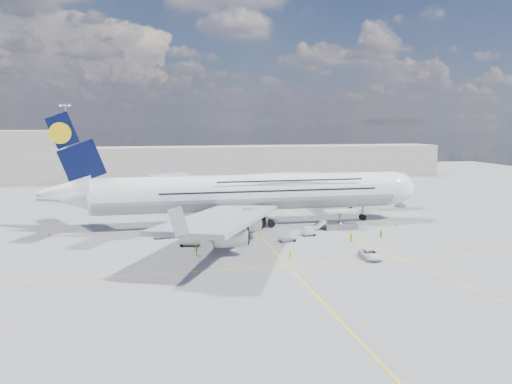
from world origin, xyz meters
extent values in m
plane|color=gray|center=(0.00, 0.00, 0.00)|extent=(300.00, 300.00, 0.00)
cube|color=yellow|center=(0.00, 0.00, 0.01)|extent=(0.25, 220.00, 0.01)
cube|color=yellow|center=(0.00, -20.00, 0.01)|extent=(120.00, 0.25, 0.01)
cube|color=yellow|center=(14.00, 10.00, 0.01)|extent=(14.16, 99.06, 0.01)
cylinder|color=white|center=(0.00, 10.00, 6.80)|extent=(62.00, 7.20, 7.20)
cylinder|color=#9EA0A5|center=(0.00, 10.00, 6.65)|extent=(60.76, 7.13, 7.13)
ellipsoid|color=white|center=(8.00, 10.00, 8.78)|extent=(36.00, 6.84, 3.76)
ellipsoid|color=white|center=(31.00, 10.00, 6.80)|extent=(11.52, 7.20, 7.20)
ellipsoid|color=black|center=(34.24, 10.00, 7.40)|extent=(3.84, 4.16, 1.44)
cone|color=white|center=(-35.50, 10.00, 7.60)|extent=(10.00, 6.84, 6.84)
cube|color=#080E32|center=(-33.50, 10.00, 16.40)|extent=(11.02, 0.46, 14.61)
cylinder|color=yellow|center=(-35.60, 10.00, 18.90)|extent=(4.00, 0.60, 4.00)
cube|color=#999EA3|center=(-8.00, 30.00, 5.60)|extent=(25.49, 39.15, 3.35)
cube|color=#999EA3|center=(-8.00, -10.00, 5.60)|extent=(25.49, 39.15, 3.35)
cylinder|color=#B7BABF|center=(-3.00, 22.50, 3.20)|extent=(5.20, 3.50, 3.50)
cylinder|color=#B7BABF|center=(-7.50, 33.00, 3.20)|extent=(5.20, 3.50, 3.50)
cylinder|color=#B7BABF|center=(-3.00, -2.50, 3.20)|extent=(5.20, 3.50, 3.50)
cylinder|color=#B7BABF|center=(-7.50, -13.00, 3.20)|extent=(5.20, 3.50, 3.50)
cylinder|color=gray|center=(25.00, 10.00, 2.20)|extent=(0.44, 0.44, 3.80)
cylinder|color=black|center=(25.00, 10.00, 0.65)|extent=(1.30, 0.90, 1.30)
cylinder|color=gray|center=(0.00, 10.00, 2.20)|extent=(0.56, 0.56, 3.80)
cylinder|color=black|center=(0.00, 13.20, 0.75)|extent=(1.50, 0.90, 1.50)
cube|color=#B7B7BC|center=(25.00, 18.60, 7.10)|extent=(3.00, 10.00, 2.60)
cube|color=#B7B7BC|center=(33.00, 23.60, 7.10)|extent=(18.00, 3.00, 2.60)
cylinder|color=gray|center=(27.00, 21.60, 3.55)|extent=(0.80, 0.80, 7.10)
cylinder|color=black|center=(27.00, 21.60, 0.45)|extent=(0.90, 0.80, 0.90)
cylinder|color=gray|center=(41.00, 23.60, 3.55)|extent=(1.00, 1.00, 7.10)
cube|color=gray|center=(41.00, 23.60, 0.40)|extent=(2.00, 2.00, 0.80)
cylinder|color=#B7B7BC|center=(25.00, 14.80, 7.10)|extent=(3.60, 3.60, 2.80)
cube|color=silver|center=(17.00, 2.90, 3.50)|extent=(6.50, 3.20, 0.35)
cube|color=gray|center=(17.00, 2.90, 0.55)|extent=(6.50, 3.20, 1.10)
cube|color=gray|center=(17.00, 2.90, 2.05)|extent=(0.22, 1.99, 3.00)
cylinder|color=black|center=(14.40, 1.70, 0.35)|extent=(0.70, 0.30, 0.70)
cube|color=silver|center=(12.80, 2.90, 1.00)|extent=(2.16, 2.60, 1.60)
cylinder|color=gray|center=(-40.00, 45.00, 12.50)|extent=(0.70, 0.70, 25.00)
cube|color=gray|center=(-40.00, 45.00, 25.20)|extent=(3.00, 0.40, 0.60)
cube|color=#B2AD9E|center=(0.00, 95.00, 6.00)|extent=(180.00, 16.00, 12.00)
cube|color=#B2AD9E|center=(-70.00, 100.00, 9.00)|extent=(40.00, 22.00, 18.00)
cube|color=#193814|center=(40.00, 140.00, 4.00)|extent=(160.00, 6.00, 8.00)
cube|color=gray|center=(-14.45, 1.61, 0.33)|extent=(3.17, 2.33, 0.17)
cylinder|color=black|center=(-15.58, 1.04, 0.21)|extent=(0.42, 0.17, 0.42)
cylinder|color=black|center=(-13.31, 2.17, 0.21)|extent=(0.42, 0.17, 0.42)
cube|color=gray|center=(-13.28, -4.97, 0.39)|extent=(3.74, 2.62, 0.20)
cylinder|color=black|center=(-14.64, -5.64, 0.25)|extent=(0.50, 0.20, 0.50)
cylinder|color=black|center=(-11.93, -4.29, 0.25)|extent=(0.50, 0.20, 0.50)
cube|color=gray|center=(-6.29, 0.72, 0.34)|extent=(2.97, 1.69, 0.17)
cylinder|color=black|center=(-7.45, 0.14, 0.21)|extent=(0.43, 0.17, 0.43)
cylinder|color=black|center=(-5.13, 1.30, 0.21)|extent=(0.43, 0.17, 0.43)
cube|color=silver|center=(-6.29, 0.72, 1.11)|extent=(2.20, 1.55, 1.45)
cube|color=gray|center=(-17.62, 1.61, 0.36)|extent=(3.48, 2.80, 0.18)
cylinder|color=black|center=(-18.86, 1.00, 0.23)|extent=(0.45, 0.18, 0.45)
cylinder|color=black|center=(-16.39, 2.23, 0.23)|extent=(0.45, 0.18, 0.45)
cube|color=gray|center=(9.00, -1.80, 0.30)|extent=(2.72, 1.72, 0.15)
cylinder|color=black|center=(7.98, -2.31, 0.19)|extent=(0.37, 0.15, 0.37)
cylinder|color=black|center=(10.02, -1.29, 0.19)|extent=(0.37, 0.15, 0.37)
cube|color=silver|center=(9.00, -1.80, 0.98)|extent=(2.04, 1.53, 1.28)
cube|color=gray|center=(3.95, -5.41, 0.35)|extent=(3.40, 2.62, 0.18)
cylinder|color=black|center=(2.75, -6.01, 0.22)|extent=(0.44, 0.18, 0.44)
cylinder|color=black|center=(5.16, -4.81, 0.22)|extent=(0.44, 0.18, 0.44)
cube|color=white|center=(-6.49, -0.66, 0.71)|extent=(3.04, 1.89, 1.31)
cube|color=black|center=(-6.49, -0.66, 1.51)|extent=(1.24, 1.40, 0.50)
cylinder|color=black|center=(-7.50, -1.21, 0.32)|extent=(0.65, 0.25, 0.65)
cylinder|color=black|center=(-5.48, -0.10, 0.32)|extent=(0.65, 0.25, 0.65)
cube|color=gray|center=(-13.95, 32.34, 0.89)|extent=(6.09, 3.41, 1.77)
cube|color=white|center=(-14.57, 32.34, 2.57)|extent=(4.65, 3.14, 1.95)
cube|color=white|center=(-11.74, 32.34, 1.68)|extent=(2.02, 2.35, 1.42)
cube|color=black|center=(-11.12, 32.34, 1.86)|extent=(0.54, 1.75, 0.80)
cylinder|color=black|center=(-12.00, 31.32, 0.49)|extent=(0.97, 0.31, 0.97)
cylinder|color=black|center=(-15.90, 33.35, 0.49)|extent=(0.97, 0.31, 0.97)
cube|color=orange|center=(-14.57, 32.34, 1.95)|extent=(4.70, 3.20, 0.44)
cube|color=gray|center=(-10.67, 50.87, 0.96)|extent=(6.32, 2.54, 1.92)
cube|color=white|center=(-11.34, 50.87, 2.78)|extent=(4.69, 2.58, 2.11)
cube|color=white|center=(-8.27, 50.87, 1.82)|extent=(1.81, 2.27, 1.53)
cube|color=black|center=(-7.60, 50.87, 2.01)|extent=(0.22, 1.92, 0.86)
cylinder|color=black|center=(-8.56, 49.77, 0.53)|extent=(1.05, 0.34, 1.05)
cylinder|color=black|center=(-12.77, 51.97, 0.53)|extent=(1.05, 0.34, 1.05)
imported|color=white|center=(13.48, -18.92, 0.72)|extent=(2.79, 5.33, 1.43)
imported|color=#C0E317|center=(28.40, 1.19, 0.95)|extent=(0.82, 0.79, 1.89)
imported|color=#BFF319|center=(21.36, -6.36, 0.77)|extent=(0.90, 0.95, 1.54)
imported|color=#B7F519|center=(-12.61, -11.62, 0.85)|extent=(0.46, 1.02, 1.70)
imported|color=#AAF81A|center=(14.97, -7.90, 0.83)|extent=(0.87, 0.97, 1.67)
imported|color=#B2FF1A|center=(1.12, -17.46, 0.79)|extent=(1.12, 0.78, 1.58)
cone|color=orange|center=(31.63, 15.06, 0.29)|extent=(0.45, 0.45, 0.57)
cube|color=orange|center=(31.63, 15.06, 0.02)|extent=(0.39, 0.39, 0.03)
cone|color=orange|center=(-6.83, 19.32, 0.25)|extent=(0.39, 0.39, 0.50)
cube|color=orange|center=(-6.83, 19.32, 0.01)|extent=(0.34, 0.34, 0.03)
cone|color=orange|center=(-15.91, 39.10, 0.29)|extent=(0.46, 0.46, 0.58)
cube|color=orange|center=(-15.91, 39.10, 0.02)|extent=(0.39, 0.39, 0.03)
cone|color=orange|center=(-9.36, 1.80, 0.25)|extent=(0.39, 0.39, 0.49)
cube|color=orange|center=(-9.36, 1.80, 0.01)|extent=(0.34, 0.34, 0.03)
cone|color=orange|center=(-10.06, -12.90, 0.28)|extent=(0.43, 0.43, 0.55)
cube|color=orange|center=(-10.06, -12.90, 0.01)|extent=(0.37, 0.37, 0.03)
cone|color=orange|center=(-38.24, 8.53, 0.25)|extent=(0.40, 0.40, 0.51)
cube|color=orange|center=(-38.24, 8.53, 0.01)|extent=(0.35, 0.35, 0.03)
camera|label=1|loc=(-19.17, -88.49, 20.94)|focal=35.00mm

